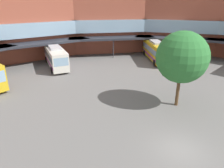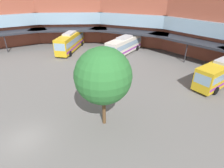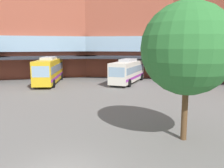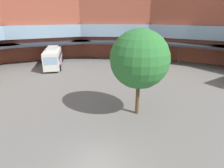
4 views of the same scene
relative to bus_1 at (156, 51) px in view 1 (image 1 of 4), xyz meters
name	(u,v)px [view 1 (image 1 of 4)]	position (x,y,z in m)	size (l,w,h in m)	color
ground_plane	(179,149)	(-13.33, -23.48, -1.89)	(122.04, 122.04, 0.00)	slate
station_building	(84,24)	(-13.33, 2.75, 5.26)	(77.95, 35.32, 14.82)	#9E4C38
bus_1	(156,51)	(0.00, 0.00, 0.00)	(6.04, 11.97, 3.74)	gold
bus_3	(56,57)	(-18.71, 2.98, -0.05)	(2.97, 10.40, 3.64)	silver
plaza_tree	(182,57)	(-8.66, -17.23, 3.58)	(5.40, 5.40, 8.19)	brown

